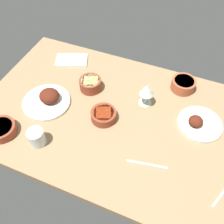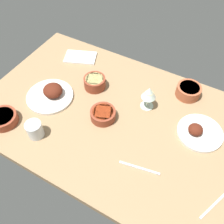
# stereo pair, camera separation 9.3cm
# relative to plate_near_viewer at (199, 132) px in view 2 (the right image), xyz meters

# --- Properties ---
(dining_table) EXTENTS (1.40, 0.90, 0.04)m
(dining_table) POSITION_rel_plate_near_viewer_xyz_m (-0.43, -0.10, -0.04)
(dining_table) COLOR #937551
(dining_table) RESTS_ON ground
(plate_near_viewer) EXTENTS (0.22, 0.22, 0.06)m
(plate_near_viewer) POSITION_rel_plate_near_viewer_xyz_m (0.00, 0.00, 0.00)
(plate_near_viewer) COLOR silver
(plate_near_viewer) RESTS_ON dining_table
(plate_center_main) EXTENTS (0.26, 0.26, 0.08)m
(plate_center_main) POSITION_rel_plate_near_viewer_xyz_m (-0.78, -0.16, 0.01)
(plate_center_main) COLOR silver
(plate_center_main) RESTS_ON dining_table
(bowl_sauce) EXTENTS (0.13, 0.13, 0.05)m
(bowl_sauce) POSITION_rel_plate_near_viewer_xyz_m (-0.46, -0.14, 0.01)
(bowl_sauce) COLOR brown
(bowl_sauce) RESTS_ON dining_table
(bowl_potatoes) EXTENTS (0.12, 0.12, 0.06)m
(bowl_potatoes) POSITION_rel_plate_near_viewer_xyz_m (-0.61, 0.03, 0.02)
(bowl_potatoes) COLOR brown
(bowl_potatoes) RESTS_ON dining_table
(bowl_onions) EXTENTS (0.13, 0.13, 0.06)m
(bowl_onions) POSITION_rel_plate_near_viewer_xyz_m (-0.13, 0.22, 0.02)
(bowl_onions) COLOR #A35133
(bowl_onions) RESTS_ON dining_table
(bowl_cream) EXTENTS (0.14, 0.14, 0.05)m
(bowl_cream) POSITION_rel_plate_near_viewer_xyz_m (-0.89, -0.41, 0.01)
(bowl_cream) COLOR brown
(bowl_cream) RESTS_ON dining_table
(wine_glass) EXTENTS (0.08, 0.08, 0.14)m
(wine_glass) POSITION_rel_plate_near_viewer_xyz_m (-0.29, 0.04, 0.08)
(wine_glass) COLOR silver
(wine_glass) RESTS_ON dining_table
(water_tumbler) EXTENTS (0.08, 0.08, 0.08)m
(water_tumbler) POSITION_rel_plate_near_viewer_xyz_m (-0.69, -0.39, 0.03)
(water_tumbler) COLOR silver
(water_tumbler) RESTS_ON dining_table
(folded_napkin) EXTENTS (0.23, 0.18, 0.01)m
(folded_napkin) POSITION_rel_plate_near_viewer_xyz_m (-0.82, 0.20, -0.01)
(folded_napkin) COLOR white
(folded_napkin) RESTS_ON dining_table
(fork_loose) EXTENTS (0.19, 0.04, 0.01)m
(fork_loose) POSITION_rel_plate_near_viewer_xyz_m (-0.17, -0.31, -0.01)
(fork_loose) COLOR silver
(fork_loose) RESTS_ON dining_table
(spoon_loose) EXTENTS (0.07, 0.15, 0.01)m
(spoon_loose) POSITION_rel_plate_near_viewer_xyz_m (0.15, -0.31, -0.01)
(spoon_loose) COLOR silver
(spoon_loose) RESTS_ON dining_table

